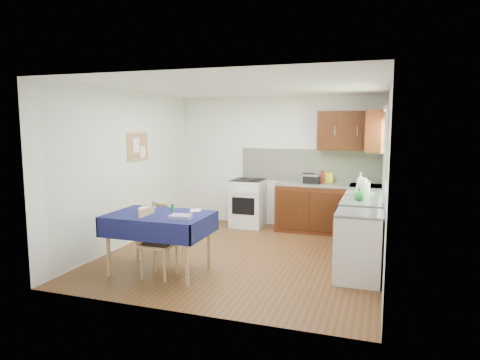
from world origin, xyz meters
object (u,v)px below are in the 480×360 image
(kettle, at_px, (364,189))
(toaster, at_px, (308,179))
(dish_rack, at_px, (360,192))
(sandwich_press, at_px, (312,179))
(dining_table, at_px, (159,222))
(chair_far, at_px, (166,227))
(chair_near, at_px, (156,240))

(kettle, bearing_deg, toaster, 129.03)
(dish_rack, bearing_deg, sandwich_press, 152.79)
(dining_table, relative_size, kettle, 4.44)
(dish_rack, relative_size, kettle, 1.43)
(sandwich_press, xyz_separation_m, kettle, (0.97, -1.29, 0.05))
(sandwich_press, height_order, kettle, kettle)
(chair_far, distance_m, toaster, 2.81)
(chair_near, distance_m, kettle, 3.06)
(dining_table, distance_m, toaster, 3.19)
(dining_table, bearing_deg, kettle, 42.04)
(chair_near, height_order, toaster, toaster)
(dining_table, bearing_deg, sandwich_press, 71.92)
(toaster, bearing_deg, chair_near, -124.81)
(dining_table, height_order, dish_rack, dish_rack)
(sandwich_press, bearing_deg, dish_rack, -57.42)
(toaster, xyz_separation_m, sandwich_press, (0.06, 0.03, -0.01))
(kettle, bearing_deg, dining_table, -148.36)
(sandwich_press, bearing_deg, dining_table, -129.14)
(dining_table, bearing_deg, chair_near, -71.97)
(chair_near, bearing_deg, sandwich_press, -26.27)
(dining_table, distance_m, sandwich_press, 3.24)
(dining_table, height_order, sandwich_press, sandwich_press)
(sandwich_press, relative_size, dish_rack, 0.66)
(kettle, bearing_deg, chair_near, -145.86)
(chair_near, bearing_deg, dining_table, 8.39)
(chair_near, bearing_deg, dish_rack, -49.46)
(chair_near, bearing_deg, kettle, -55.10)
(dish_rack, distance_m, kettle, 0.35)
(chair_far, height_order, chair_near, chair_near)
(chair_far, bearing_deg, dining_table, 129.91)
(dish_rack, height_order, kettle, kettle)
(chair_far, bearing_deg, kettle, -144.72)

